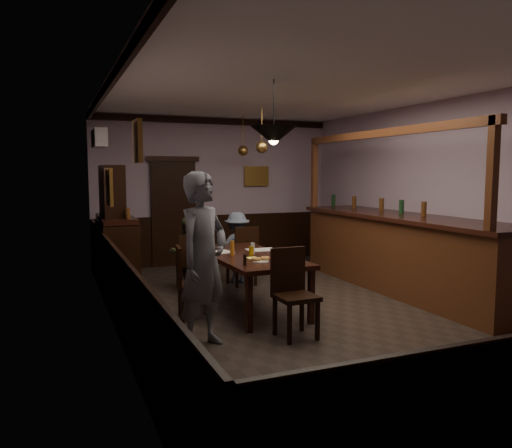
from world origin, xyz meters
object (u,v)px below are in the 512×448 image
sideboard (116,239)px  person_seated_right (237,247)px  chair_near (293,288)px  coffee_cup (284,256)px  dining_table (248,259)px  person_seated_left (186,252)px  chair_far_right (244,253)px  bar_counter (403,251)px  chair_side (187,279)px  person_standing (203,260)px  soda_can (251,251)px  chair_far_left (190,260)px  pendant_iron (274,136)px  pendant_brass_far (243,151)px  pendant_brass_mid (262,147)px

sideboard → person_seated_right: bearing=-11.6°
chair_near → coffee_cup: 0.83m
dining_table → person_seated_left: person_seated_left is taller
chair_far_right → dining_table: bearing=65.7°
chair_far_right → bar_counter: (2.23, -1.29, 0.10)m
chair_near → chair_side: size_ratio=1.08×
person_standing → soda_can: 1.60m
chair_far_left → coffee_cup: chair_far_left is taller
bar_counter → person_standing: bearing=-160.8°
dining_table → sideboard: sideboard is taller
chair_side → pendant_iron: bearing=-113.2°
chair_far_left → pendant_brass_far: (1.45, 1.44, 1.79)m
person_seated_right → bar_counter: bar_counter is taller
person_seated_right → pendant_brass_far: pendant_brass_far is taller
chair_far_right → soda_can: (-0.40, -1.35, 0.26)m
chair_far_right → sideboard: size_ratio=0.50×
dining_table → soda_can: 0.14m
chair_far_left → person_standing: (-0.52, -2.54, 0.45)m
person_standing → person_seated_right: 3.20m
sideboard → pendant_brass_mid: (2.31, -0.66, 1.50)m
sideboard → pendant_iron: 3.53m
chair_near → pendant_brass_mid: (0.72, 2.62, 1.74)m
dining_table → pendant_iron: 1.83m
chair_far_left → chair_far_right: (0.91, 0.02, 0.04)m
person_standing → dining_table: bearing=16.2°
chair_near → sideboard: (-1.59, 3.28, 0.24)m
pendant_iron → chair_side: bearing=148.1°
person_seated_left → dining_table: bearing=97.8°
coffee_cup → sideboard: size_ratio=0.04×
person_seated_right → soda_can: size_ratio=10.08×
pendant_brass_mid → pendant_brass_far: (0.20, 1.40, 0.00)m
chair_far_left → chair_near: (0.53, -2.58, 0.05)m
dining_table → pendant_iron: pendant_iron is taller
dining_table → bar_counter: size_ratio=0.49×
chair_far_right → sideboard: sideboard is taller
person_standing → soda_can: bearing=14.1°
person_standing → pendant_iron: size_ratio=2.44×
person_seated_right → coffee_cup: size_ratio=15.11×
coffee_cup → pendant_iron: pendant_iron is taller
person_seated_left → bar_counter: (3.14, -1.54, 0.06)m
soda_can → person_standing: bearing=-130.5°
person_seated_left → pendant_iron: (0.52, -2.34, 1.75)m
bar_counter → pendant_iron: (-2.62, -0.79, 1.69)m
person_standing → person_seated_left: 2.89m
chair_far_left → chair_far_right: size_ratio=0.92×
dining_table → bar_counter: bearing=-0.2°
dining_table → person_seated_right: (0.41, 1.56, -0.08)m
person_seated_right → sideboard: (-1.96, 0.40, 0.20)m
person_seated_left → coffee_cup: bearing=100.3°
person_standing → bar_counter: 3.89m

